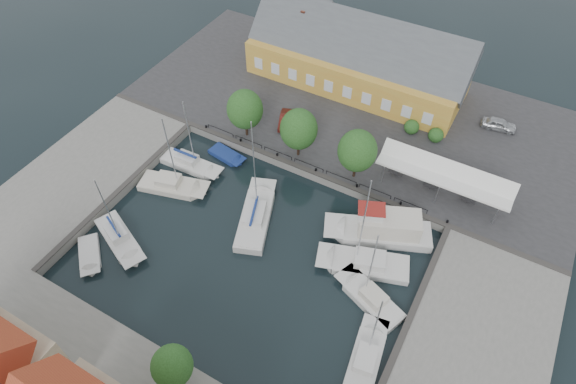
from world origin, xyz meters
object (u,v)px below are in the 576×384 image
object	(u,v)px
center_sailboat	(256,217)
trawler	(382,230)
car_silver	(499,124)
west_boat_d	(120,240)
launch_sw	(90,256)
tent_canopy	(445,174)
west_boat_b	(173,186)
launch_nw	(227,156)
west_boat_a	(191,165)
warehouse	(354,58)
car_red	(285,120)
east_boat_b	(370,299)
east_boat_c	(365,360)
east_boat_a	(365,264)

from	to	relation	value
center_sailboat	trawler	bearing A→B (deg)	19.80
car_silver	west_boat_d	xyz separation A→B (m)	(-29.35, -34.78, -1.44)
launch_sw	tent_canopy	bearing A→B (deg)	41.33
trawler	center_sailboat	bearing A→B (deg)	-160.20
west_boat_b	launch_nw	xyz separation A→B (m)	(2.45, 7.07, -0.17)
trawler	west_boat_a	xyz separation A→B (m)	(-22.97, -1.50, -0.74)
warehouse	car_red	bearing A→B (deg)	-105.18
launch_nw	car_silver	bearing A→B (deg)	35.85
west_boat_a	car_red	bearing A→B (deg)	59.48
center_sailboat	launch_sw	size ratio (longest dim) A/B	2.66
warehouse	tent_canopy	distance (m)	21.63
west_boat_a	west_boat_b	size ratio (longest dim) A/B	0.95
east_boat_b	west_boat_d	bearing A→B (deg)	-166.14
tent_canopy	east_boat_c	bearing A→B (deg)	-89.12
east_boat_b	east_boat_a	bearing A→B (deg)	120.20
car_silver	east_boat_b	bearing A→B (deg)	162.45
warehouse	east_boat_b	xyz separation A→B (m)	(15.07, -29.20, -4.17)
warehouse	west_boat_a	xyz separation A→B (m)	(-9.79, -23.29, -4.15)
east_boat_a	west_boat_b	size ratio (longest dim) A/B	1.17
car_silver	launch_nw	xyz separation A→B (m)	(-26.77, -19.34, -1.62)
tent_canopy	trawler	xyz separation A→B (m)	(-3.42, -7.93, -2.67)
east_boat_a	east_boat_c	distance (m)	9.53
car_silver	center_sailboat	size ratio (longest dim) A/B	0.32
east_boat_b	west_boat_b	distance (m)	24.72
west_boat_b	launch_nw	bearing A→B (deg)	70.86
warehouse	center_sailboat	xyz separation A→B (m)	(0.89, -26.21, -4.06)
east_boat_c	east_boat_a	bearing A→B (deg)	113.20
west_boat_d	launch_nw	size ratio (longest dim) A/B	2.14
trawler	east_boat_b	xyz separation A→B (m)	(1.89, -7.41, -0.76)
warehouse	car_red	size ratio (longest dim) A/B	7.37
car_silver	trawler	bearing A→B (deg)	154.59
car_red	launch_nw	bearing A→B (deg)	-137.36
tent_canopy	west_boat_d	bearing A→B (deg)	-140.77
east_boat_a	launch_sw	size ratio (longest dim) A/B	2.56
east_boat_b	west_boat_a	world-z (taller)	west_boat_a
warehouse	launch_sw	xyz separation A→B (m)	(-11.01, -38.14, -4.34)
tent_canopy	car_red	world-z (taller)	tent_canopy
car_silver	trawler	size ratio (longest dim) A/B	0.37
car_silver	west_boat_b	bearing A→B (deg)	123.69
west_boat_b	east_boat_c	bearing A→B (deg)	-16.33
west_boat_d	west_boat_b	bearing A→B (deg)	89.17
east_boat_b	west_boat_a	distance (m)	25.55
center_sailboat	car_red	bearing A→B (deg)	107.05
center_sailboat	launch_nw	xyz separation A→B (m)	(-7.98, 6.35, -0.27)
east_boat_a	east_boat_c	world-z (taller)	east_boat_a
car_red	east_boat_b	world-z (taller)	east_boat_b
launch_sw	launch_nw	distance (m)	18.70
east_boat_a	launch_nw	distance (m)	21.14
car_red	east_boat_a	bearing A→B (deg)	-60.23
east_boat_a	west_boat_a	xyz separation A→B (m)	(-22.95, 2.63, 0.01)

